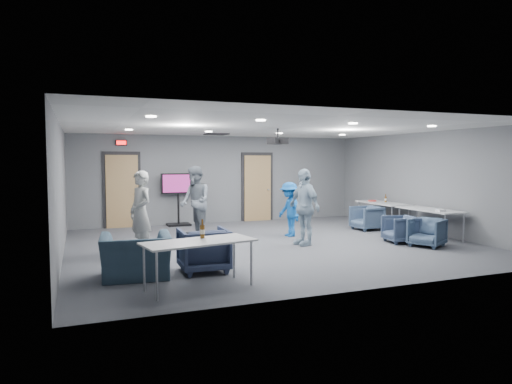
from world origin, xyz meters
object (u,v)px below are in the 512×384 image
object	(u,v)px
person_b	(195,202)
chair_right_a	(367,218)
table_right_a	(383,204)
bottle_right	(386,199)
chair_front_a	(204,250)
chair_front_b	(136,256)
person_d	(289,209)
person_a	(141,213)
chair_right_c	(427,232)
table_front_left	(199,244)
chair_right_b	(400,229)
bottle_front	(202,231)
table_right_b	(430,211)
person_c	(304,207)
projector	(278,141)
tv_stand	(178,196)

from	to	relation	value
person_b	chair_right_a	world-z (taller)	person_b
table_right_a	bottle_right	xyz separation A→B (m)	(0.13, 0.04, 0.14)
chair_front_a	chair_front_b	distance (m)	1.16
person_b	person_d	xyz separation A→B (m)	(2.28, -0.75, -0.21)
chair_right_a	chair_front_b	bearing A→B (deg)	-68.12
person_a	chair_right_c	world-z (taller)	person_a
chair_right_c	table_front_left	bearing A→B (deg)	-102.64
table_right_a	chair_right_b	bearing A→B (deg)	152.96
chair_front_a	bottle_front	bearing A→B (deg)	76.06
chair_right_c	table_right_b	xyz separation A→B (m)	(0.86, 0.87, 0.36)
chair_front_a	table_right_a	bearing A→B (deg)	-150.86
person_a	chair_right_b	distance (m)	5.98
person_d	chair_front_b	size ratio (longest dim) A/B	1.24
person_b	person_d	size ratio (longest dim) A/B	1.30
person_c	chair_right_c	distance (m)	2.82
person_b	chair_front_b	distance (m)	4.08
person_b	chair_right_c	distance (m)	5.57
chair_front_a	table_front_left	world-z (taller)	chair_front_a
person_d	table_right_b	distance (m)	3.51
chair_right_c	chair_front_a	size ratio (longest dim) A/B	0.83
person_d	bottle_right	distance (m)	3.31
chair_right_b	bottle_right	world-z (taller)	bottle_right
projector	chair_right_a	bearing A→B (deg)	5.54
person_d	chair_right_b	bearing A→B (deg)	44.66
person_a	table_right_a	bearing A→B (deg)	77.81
person_a	table_right_a	distance (m)	7.11
chair_right_c	person_d	bearing A→B (deg)	-162.95
chair_right_b	table_right_a	size ratio (longest dim) A/B	0.41
person_a	chair_right_c	size ratio (longest dim) A/B	2.46
person_a	chair_front_b	distance (m)	2.03
tv_stand	table_right_a	bearing A→B (deg)	-25.37
table_front_left	bottle_front	xyz separation A→B (m)	(0.11, 0.21, 0.16)
person_d	chair_right_b	xyz separation A→B (m)	(2.06, -1.78, -0.38)
chair_front_a	tv_stand	world-z (taller)	tv_stand
table_right_a	table_right_b	size ratio (longest dim) A/B	0.98
person_c	bottle_front	distance (m)	3.88
chair_right_a	person_c	bearing A→B (deg)	-65.61
tv_stand	projector	world-z (taller)	projector
chair_right_a	chair_front_a	size ratio (longest dim) A/B	0.87
chair_front_b	table_right_b	bearing A→B (deg)	-164.26
chair_right_c	projector	size ratio (longest dim) A/B	1.60
chair_right_c	bottle_front	bearing A→B (deg)	-104.48
person_d	bottle_front	size ratio (longest dim) A/B	4.67
person_b	chair_front_a	distance (m)	3.66
person_b	table_right_b	distance (m)	5.89
table_right_b	bottle_right	size ratio (longest dim) A/B	7.25
person_c	chair_front_a	xyz separation A→B (m)	(-2.81, -1.63, -0.49)
person_a	chair_right_c	distance (m)	6.33
table_front_left	tv_stand	bearing A→B (deg)	70.21
person_b	bottle_front	size ratio (longest dim) A/B	6.07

